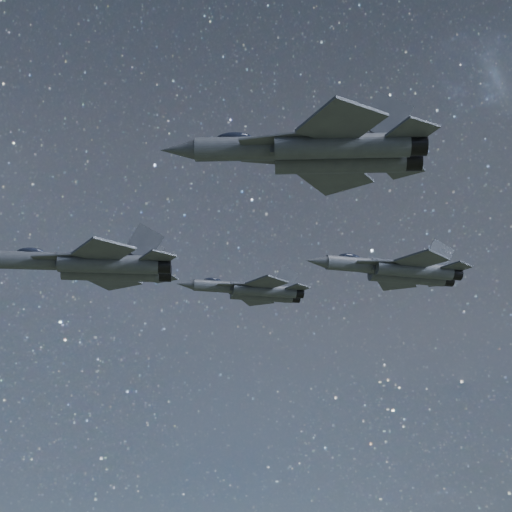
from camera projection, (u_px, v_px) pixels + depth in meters
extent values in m
cylinder|color=#353942|center=(44.00, 261.00, 74.33)|extent=(8.35, 2.56, 1.73)
ellipsoid|color=black|center=(31.00, 252.00, 74.54)|extent=(2.75, 1.43, 0.85)
cube|color=#353942|center=(105.00, 263.00, 74.72)|extent=(9.23, 2.58, 1.44)
cylinder|color=#353942|center=(109.00, 264.00, 73.53)|extent=(9.45, 2.67, 1.73)
cylinder|color=#353942|center=(111.00, 272.00, 75.59)|extent=(9.45, 2.67, 1.73)
cylinder|color=black|center=(163.00, 265.00, 73.90)|extent=(1.60, 1.74, 1.60)
cylinder|color=black|center=(164.00, 274.00, 75.95)|extent=(1.60, 1.74, 1.60)
cube|color=#353942|center=(63.00, 257.00, 73.03)|extent=(5.88, 2.84, 0.13)
cube|color=#353942|center=(68.00, 268.00, 75.81)|extent=(5.86, 1.74, 0.13)
cube|color=#353942|center=(103.00, 251.00, 71.13)|extent=(5.89, 6.15, 0.22)
cube|color=#353942|center=(111.00, 279.00, 78.12)|extent=(6.26, 6.36, 0.22)
cube|color=#353942|center=(158.00, 257.00, 72.61)|extent=(3.47, 3.58, 0.17)
cube|color=#353942|center=(160.00, 277.00, 77.34)|extent=(3.70, 3.75, 0.17)
cube|color=#353942|center=(144.00, 243.00, 74.29)|extent=(3.83, 0.88, 3.95)
cube|color=#353942|center=(146.00, 254.00, 76.86)|extent=(3.87, 0.59, 3.95)
cylinder|color=#353942|center=(222.00, 287.00, 95.69)|extent=(6.87, 1.56, 1.44)
cone|color=#353942|center=(185.00, 284.00, 94.89)|extent=(2.24, 1.33, 1.29)
ellipsoid|color=black|center=(213.00, 281.00, 95.75)|extent=(2.22, 1.01, 0.71)
cube|color=#353942|center=(260.00, 290.00, 96.54)|extent=(7.60, 1.51, 1.20)
cylinder|color=#353942|center=(265.00, 291.00, 95.61)|extent=(7.79, 1.57, 1.44)
cylinder|color=#353942|center=(261.00, 295.00, 97.29)|extent=(7.79, 1.57, 1.44)
cylinder|color=black|center=(298.00, 293.00, 96.38)|extent=(1.22, 1.35, 1.33)
cylinder|color=black|center=(295.00, 297.00, 98.06)|extent=(1.22, 1.35, 1.33)
cube|color=#353942|center=(237.00, 285.00, 94.81)|extent=(4.91, 1.84, 0.11)
cube|color=#353942|center=(233.00, 292.00, 97.09)|extent=(4.91, 1.99, 0.11)
cube|color=#353942|center=(267.00, 283.00, 93.62)|extent=(5.11, 5.25, 0.18)
cube|color=#353942|center=(257.00, 299.00, 99.35)|extent=(5.06, 5.22, 0.18)
cube|color=#353942|center=(298.00, 288.00, 95.28)|extent=(3.01, 3.08, 0.14)
cube|color=#353942|center=(290.00, 299.00, 99.16)|extent=(2.98, 3.05, 0.14)
cube|color=#353942|center=(286.00, 278.00, 96.54)|extent=(3.22, 0.42, 3.29)
cube|color=#353942|center=(282.00, 284.00, 98.64)|extent=(3.21, 0.46, 3.29)
cylinder|color=#353942|center=(253.00, 149.00, 57.64)|extent=(8.69, 3.56, 1.79)
cone|color=#353942|center=(178.00, 150.00, 57.83)|extent=(3.04, 2.16, 1.61)
ellipsoid|color=black|center=(234.00, 139.00, 58.01)|extent=(2.93, 1.76, 0.88)
cube|color=#353942|center=(334.00, 148.00, 57.42)|extent=(9.57, 3.69, 1.49)
cylinder|color=#353942|center=(342.00, 146.00, 56.14)|extent=(9.81, 3.81, 1.79)
cylinder|color=#353942|center=(340.00, 161.00, 58.27)|extent=(9.81, 3.81, 1.79)
cylinder|color=black|center=(416.00, 145.00, 55.96)|extent=(1.81, 1.93, 1.65)
cylinder|color=black|center=(411.00, 160.00, 58.09)|extent=(1.81, 1.93, 1.65)
cube|color=#353942|center=(281.00, 139.00, 56.08)|extent=(5.99, 3.52, 0.14)
cube|color=#353942|center=(281.00, 160.00, 58.96)|extent=(6.00, 1.40, 0.14)
cube|color=#353942|center=(341.00, 123.00, 53.68)|extent=(5.77, 6.12, 0.23)
cube|color=#353942|center=(335.00, 176.00, 60.92)|extent=(6.57, 6.58, 0.23)
cube|color=#353942|center=(412.00, 131.00, 54.68)|extent=(3.39, 3.54, 0.17)
cube|color=#353942|center=(402.00, 167.00, 59.58)|extent=(3.89, 3.90, 0.17)
cube|color=#353942|center=(387.00, 117.00, 56.57)|extent=(3.87, 1.34, 4.09)
cube|color=#353942|center=(383.00, 137.00, 59.24)|extent=(3.99, 0.73, 4.09)
cylinder|color=#353942|center=(360.00, 265.00, 84.45)|extent=(7.65, 1.89, 1.60)
cone|color=#353942|center=(316.00, 261.00, 83.47)|extent=(2.52, 1.53, 1.44)
ellipsoid|color=black|center=(349.00, 257.00, 84.49)|extent=(2.48, 1.17, 0.79)
cube|color=#353942|center=(407.00, 269.00, 85.50)|extent=(8.47, 1.86, 1.33)
cylinder|color=#353942|center=(414.00, 270.00, 84.48)|extent=(8.67, 1.93, 1.60)
cylinder|color=#353942|center=(407.00, 277.00, 86.34)|extent=(8.67, 1.93, 1.60)
cylinder|color=black|center=(455.00, 273.00, 85.42)|extent=(1.39, 1.53, 1.48)
cylinder|color=black|center=(447.00, 280.00, 87.28)|extent=(1.39, 1.53, 1.48)
cube|color=#353942|center=(381.00, 263.00, 83.52)|extent=(5.44, 1.93, 0.12)
cube|color=#353942|center=(372.00, 272.00, 86.03)|extent=(5.45, 2.32, 0.12)
cube|color=#353942|center=(422.00, 260.00, 82.28)|extent=(5.70, 5.84, 0.21)
cube|color=#353942|center=(397.00, 282.00, 88.60)|extent=(5.57, 5.77, 0.21)
cube|color=#353942|center=(457.00, 267.00, 84.21)|extent=(3.36, 3.43, 0.15)
cube|color=#353942|center=(438.00, 282.00, 88.48)|extent=(3.28, 3.37, 0.15)
cube|color=#353942|center=(439.00, 255.00, 85.56)|extent=(3.57, 0.49, 3.65)
cube|color=#353942|center=(430.00, 263.00, 87.89)|extent=(3.56, 0.59, 3.65)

